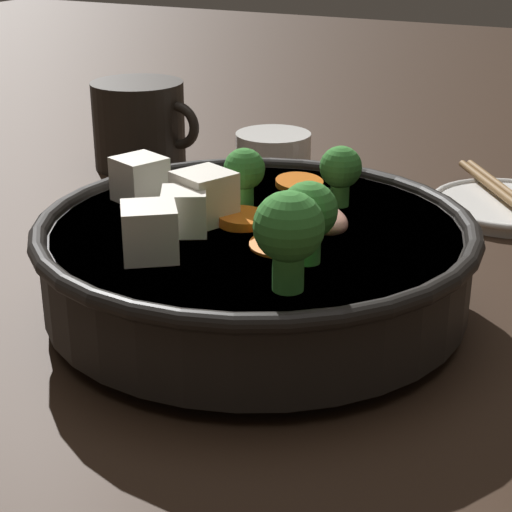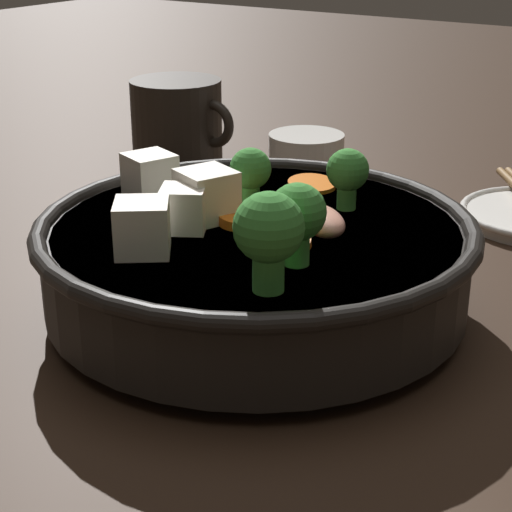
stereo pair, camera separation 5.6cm
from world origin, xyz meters
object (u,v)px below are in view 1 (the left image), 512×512
at_px(side_saucer, 507,206).
at_px(dark_mug, 140,125).
at_px(tea_cup, 273,156).
at_px(chopsticks_pair, 508,196).
at_px(stirfry_bowl, 256,253).

bearing_deg(side_saucer, dark_mug, -176.21).
distance_m(tea_cup, chopsticks_pair, 0.23).
relative_size(side_saucer, dark_mug, 1.13).
height_order(dark_mug, chopsticks_pair, dark_mug).
bearing_deg(chopsticks_pair, dark_mug, -176.21).
distance_m(tea_cup, dark_mug, 0.15).
bearing_deg(chopsticks_pair, stirfry_bowl, -111.25).
bearing_deg(chopsticks_pair, side_saucer, -135.00).
xyz_separation_m(side_saucer, tea_cup, (-0.23, -0.00, 0.02)).
bearing_deg(dark_mug, tea_cup, 9.29).
bearing_deg(dark_mug, side_saucer, 3.79).
xyz_separation_m(tea_cup, chopsticks_pair, (0.23, 0.00, -0.01)).
relative_size(stirfry_bowl, tea_cup, 3.89).
relative_size(stirfry_bowl, side_saucer, 2.16).
relative_size(tea_cup, chopsticks_pair, 0.43).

